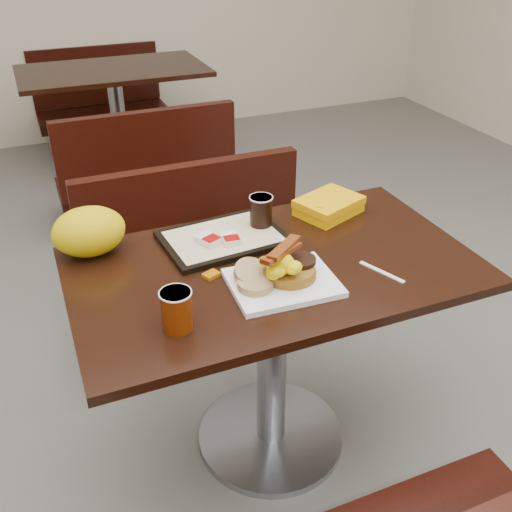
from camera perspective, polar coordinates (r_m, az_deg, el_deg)
name	(u,v)px	position (r m, az deg, el deg)	size (l,w,h in m)	color
floor	(271,438)	(2.22, 1.43, -17.39)	(6.00, 7.00, 0.01)	slate
table_near	(272,360)	(1.96, 1.58, -10.12)	(1.20, 0.70, 0.75)	black
bench_near_n	(206,261)	(2.49, -4.92, -0.47)	(1.00, 0.46, 0.72)	black
table_far	(119,124)	(4.19, -13.28, 12.48)	(1.20, 0.70, 0.75)	black
bench_far_s	(143,162)	(3.54, -11.07, 9.03)	(1.00, 0.46, 0.72)	black
bench_far_n	(102,99)	(4.85, -14.88, 14.66)	(1.00, 0.46, 0.72)	black
platter	(283,283)	(1.63, 2.65, -2.65)	(0.29, 0.23, 0.02)	white
pancake_stack	(289,271)	(1.64, 3.31, -1.48)	(0.15, 0.15, 0.03)	#925F18
sausage_patty	(301,260)	(1.65, 4.41, -0.42)	(0.09, 0.09, 0.01)	black
scrambled_eggs	(283,264)	(1.59, 2.71, -0.83)	(0.10, 0.09, 0.05)	yellow
bacon_strips	(282,252)	(1.57, 2.54, 0.43)	(0.17, 0.08, 0.01)	#4B1005
muffin_bottom	(255,284)	(1.59, -0.07, -2.77)	(0.10, 0.10, 0.02)	tan
muffin_top	(251,272)	(1.62, -0.52, -1.63)	(0.10, 0.10, 0.02)	tan
coffee_cup_near	(177,310)	(1.46, -7.78, -5.29)	(0.08, 0.08, 0.11)	#953305
fork	(262,303)	(1.56, 0.62, -4.62)	(0.14, 0.03, 0.00)	white
knife	(382,272)	(1.73, 12.24, -1.53)	(0.15, 0.01, 0.00)	white
condiment_syrup	(211,275)	(1.67, -4.42, -1.85)	(0.05, 0.03, 0.01)	#A05506
condiment_ketchup	(280,246)	(1.81, 2.32, 1.02)	(0.04, 0.03, 0.01)	#8C0504
tray	(223,238)	(1.85, -3.22, 1.74)	(0.38, 0.27, 0.02)	black
hashbrown_sleeve_left	(208,240)	(1.81, -4.71, 1.62)	(0.06, 0.08, 0.02)	silver
hashbrown_sleeve_right	(230,238)	(1.81, -2.53, 1.73)	(0.05, 0.07, 0.02)	silver
coffee_cup_far	(261,211)	(1.88, 0.49, 4.45)	(0.07, 0.07, 0.10)	black
clamshell	(329,206)	(2.02, 7.16, 4.91)	(0.21, 0.16, 0.06)	#EA9E03
paper_bag	(89,231)	(1.82, -16.09, 2.34)	(0.22, 0.16, 0.15)	#DEB907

